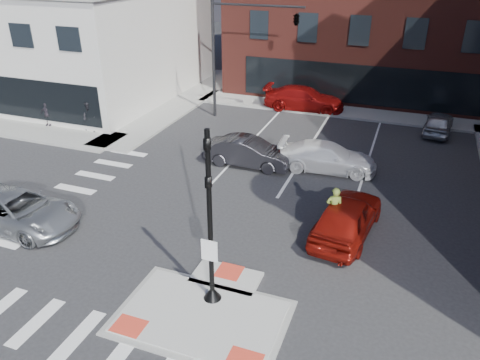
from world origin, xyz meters
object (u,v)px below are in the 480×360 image
at_px(bg_car_silver, 439,123).
at_px(pedestrian_a, 90,117).
at_px(red_sedan, 347,217).
at_px(cyclist, 333,221).
at_px(bg_car_dark, 249,152).
at_px(bg_car_red, 304,99).
at_px(white_pickup, 327,157).
at_px(silver_suv, 17,210).
at_px(pedestrian_b, 47,114).

height_order(bg_car_silver, pedestrian_a, pedestrian_a).
relative_size(red_sedan, cyclist, 2.23).
xyz_separation_m(bg_car_dark, pedestrian_a, (-10.88, 0.99, 0.35)).
height_order(bg_car_red, pedestrian_a, pedestrian_a).
height_order(white_pickup, bg_car_red, bg_car_red).
bearing_deg(bg_car_red, pedestrian_a, 126.10).
bearing_deg(bg_car_dark, white_pickup, -76.91).
bearing_deg(bg_car_dark, bg_car_red, -2.31).
bearing_deg(pedestrian_a, red_sedan, -11.58).
relative_size(silver_suv, red_sedan, 1.10).
bearing_deg(bg_car_silver, cyclist, 80.06).
bearing_deg(red_sedan, white_pickup, -64.73).
distance_m(silver_suv, white_pickup, 14.97).
xyz_separation_m(pedestrian_a, pedestrian_b, (-3.34, 0.00, -0.20)).
xyz_separation_m(bg_car_dark, pedestrian_b, (-14.22, 0.99, 0.15)).
height_order(silver_suv, bg_car_red, bg_car_red).
relative_size(silver_suv, bg_car_red, 0.97).
height_order(white_pickup, pedestrian_a, pedestrian_a).
distance_m(red_sedan, bg_car_silver, 14.32).
relative_size(bg_car_dark, pedestrian_a, 2.41).
relative_size(cyclist, pedestrian_b, 1.48).
height_order(bg_car_silver, cyclist, cyclist).
height_order(silver_suv, pedestrian_b, pedestrian_b).
distance_m(bg_car_dark, cyclist, 7.71).
distance_m(bg_car_silver, pedestrian_a, 21.90).
height_order(silver_suv, white_pickup, silver_suv).
xyz_separation_m(red_sedan, cyclist, (-0.50, -0.39, -0.10)).
xyz_separation_m(white_pickup, pedestrian_a, (-14.92, 0.08, 0.38)).
height_order(bg_car_dark, bg_car_red, bg_car_red).
bearing_deg(bg_car_red, bg_car_dark, 173.56).
distance_m(silver_suv, red_sedan, 13.65).
relative_size(silver_suv, bg_car_dark, 1.19).
distance_m(red_sedan, white_pickup, 6.24).
bearing_deg(bg_car_dark, pedestrian_b, 86.34).
relative_size(white_pickup, pedestrian_a, 2.64).
bearing_deg(bg_car_silver, white_pickup, 61.19).
xyz_separation_m(bg_car_red, pedestrian_b, (-14.70, -9.50, 0.08)).
bearing_deg(silver_suv, bg_car_dark, -35.69).
bearing_deg(bg_car_silver, pedestrian_a, 27.02).
height_order(red_sedan, bg_car_dark, red_sedan).
bearing_deg(pedestrian_b, bg_car_red, 22.78).
xyz_separation_m(silver_suv, red_sedan, (13.00, 4.18, 0.09)).
bearing_deg(bg_car_dark, pedestrian_a, 85.12).
distance_m(white_pickup, bg_car_dark, 4.15).
height_order(bg_car_dark, cyclist, cyclist).
height_order(silver_suv, bg_car_dark, silver_suv).
xyz_separation_m(bg_car_dark, cyclist, (5.50, -5.40, -0.01)).
height_order(bg_car_dark, pedestrian_b, pedestrian_b).
xyz_separation_m(bg_car_red, pedestrian_a, (-11.36, -9.50, 0.29)).
relative_size(bg_car_silver, bg_car_red, 0.70).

